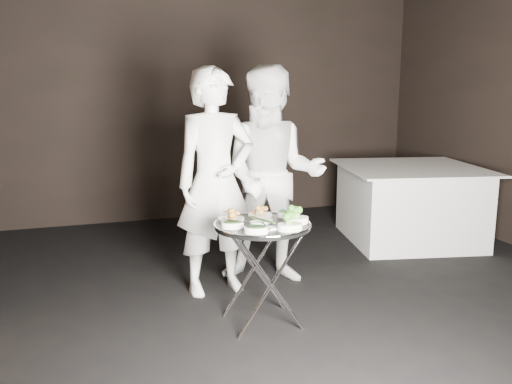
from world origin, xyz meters
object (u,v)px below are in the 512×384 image
object	(u,v)px
waiter_left	(216,182)
waiter_right	(273,176)
dining_table	(409,203)
tray_stand	(262,269)
serving_tray	(263,225)

from	to	relation	value
waiter_left	waiter_right	world-z (taller)	waiter_right
waiter_right	dining_table	bearing A→B (deg)	44.36
waiter_left	waiter_right	size ratio (longest dim) A/B	0.99
tray_stand	dining_table	xyz separation A→B (m)	(2.24, 1.53, 0.01)
serving_tray	waiter_right	distance (m)	0.92
serving_tray	waiter_left	distance (m)	0.77
serving_tray	waiter_right	size ratio (longest dim) A/B	0.37
serving_tray	waiter_left	world-z (taller)	waiter_left
tray_stand	dining_table	world-z (taller)	dining_table
tray_stand	serving_tray	distance (m)	0.33
tray_stand	waiter_right	xyz separation A→B (m)	(0.37, 0.82, 0.53)
tray_stand	serving_tray	bearing A→B (deg)	45.00
serving_tray	waiter_right	world-z (taller)	waiter_right
waiter_left	dining_table	world-z (taller)	waiter_left
serving_tray	tray_stand	bearing A→B (deg)	-135.00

